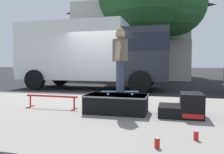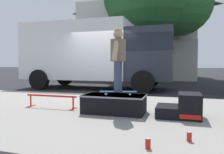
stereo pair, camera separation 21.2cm
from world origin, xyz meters
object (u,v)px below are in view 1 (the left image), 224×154
object	(u,v)px
skateboard	(120,92)
skate_box	(116,103)
skater_kid	(120,54)
grind_rail	(52,99)
soda_can_b	(196,136)
kicker_ramp	(184,107)
box_truck	(94,52)
soda_can	(157,143)

from	to	relation	value
skateboard	skate_box	bearing A→B (deg)	-148.24
skate_box	skater_kid	size ratio (longest dim) A/B	0.97
grind_rail	soda_can_b	size ratio (longest dim) A/B	10.28
grind_rail	kicker_ramp	bearing A→B (deg)	-1.90
skate_box	box_truck	xyz separation A→B (m)	(-2.38, 5.33, 1.38)
skater_kid	soda_can	distance (m)	2.34
skate_box	soda_can_b	world-z (taller)	skate_box
skater_kid	soda_can_b	bearing A→B (deg)	-46.07
kicker_ramp	skateboard	size ratio (longest dim) A/B	1.03
grind_rail	box_truck	bearing A→B (deg)	98.75
kicker_ramp	skater_kid	size ratio (longest dim) A/B	0.62
skate_box	skateboard	size ratio (longest dim) A/B	1.60
skater_kid	box_truck	bearing A→B (deg)	114.83
grind_rail	soda_can	distance (m)	3.15
kicker_ramp	soda_can	distance (m)	1.84
kicker_ramp	grind_rail	xyz separation A→B (m)	(-2.94, 0.10, 0.03)
skater_kid	box_truck	distance (m)	5.84
skate_box	grind_rail	distance (m)	1.58
grind_rail	soda_can	bearing A→B (deg)	-36.81
skate_box	soda_can_b	distance (m)	1.99
kicker_ramp	skateboard	bearing A→B (deg)	178.08
skate_box	kicker_ramp	bearing A→B (deg)	-0.02
kicker_ramp	skater_kid	xyz separation A→B (m)	(-1.30, 0.04, 1.04)
soda_can	soda_can_b	distance (m)	0.64
grind_rail	skater_kid	size ratio (longest dim) A/B	0.98
kicker_ramp	box_truck	size ratio (longest dim) A/B	0.12
skater_kid	soda_can_b	xyz separation A→B (m)	(1.36, -1.42, -1.17)
soda_can	box_truck	xyz separation A→B (m)	(-3.32, 7.12, 1.52)
grind_rail	box_truck	size ratio (longest dim) A/B	0.19
box_truck	kicker_ramp	bearing A→B (deg)	-54.93
grind_rail	skateboard	bearing A→B (deg)	-1.90
soda_can_b	skater_kid	bearing A→B (deg)	133.93
kicker_ramp	soda_can_b	distance (m)	1.38
soda_can	skateboard	bearing A→B (deg)	115.54
kicker_ramp	soda_can	bearing A→B (deg)	-103.30
soda_can_b	grind_rail	bearing A→B (deg)	153.94
skate_box	skateboard	distance (m)	0.25
grind_rail	soda_can	xyz separation A→B (m)	(2.52, -1.88, -0.16)
soda_can_b	skate_box	bearing A→B (deg)	136.23
skateboard	soda_can	xyz separation A→B (m)	(0.87, -1.83, -0.37)
skater_kid	kicker_ramp	bearing A→B (deg)	-1.92
skate_box	box_truck	size ratio (longest dim) A/B	0.19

